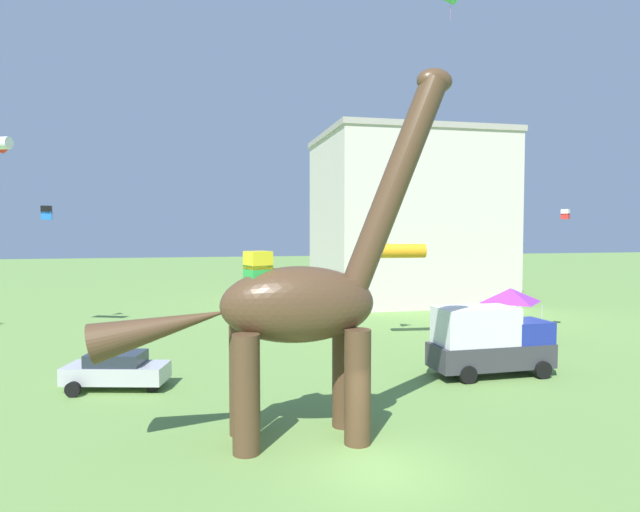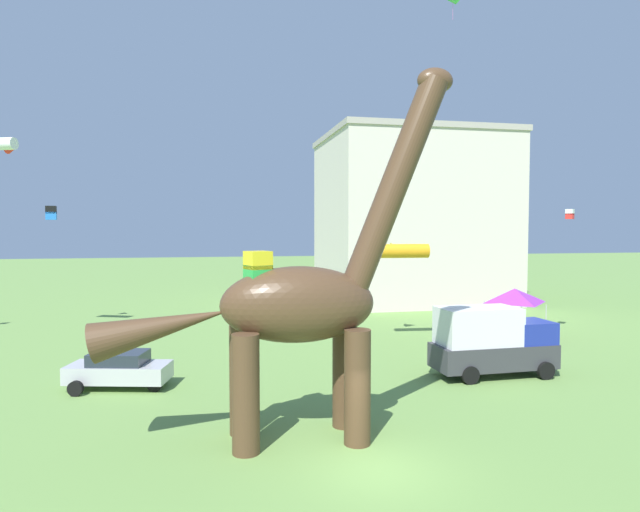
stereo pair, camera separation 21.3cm
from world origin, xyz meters
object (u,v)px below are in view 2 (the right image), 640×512
object	(u,v)px
parked_box_truck	(491,341)
kite_far_right	(402,251)
kite_apex	(570,214)
kite_high_right	(258,267)
kite_far_left	(51,213)
dinosaur_sculpture	(296,304)
festival_canopy_tent	(515,296)
parked_sedan_left	(119,369)

from	to	relation	value
parked_box_truck	kite_far_right	world-z (taller)	kite_far_right
kite_apex	kite_high_right	bearing A→B (deg)	-148.35
parked_box_truck	kite_far_left	distance (m)	25.44
kite_far_right	kite_far_left	xyz separation A→B (m)	(-20.35, 3.61, 2.24)
kite_far_right	parked_box_truck	bearing A→B (deg)	-80.91
dinosaur_sculpture	festival_canopy_tent	distance (m)	21.80
festival_canopy_tent	kite_high_right	distance (m)	22.82
parked_sedan_left	festival_canopy_tent	world-z (taller)	festival_canopy_tent
kite_high_right	parked_box_truck	bearing A→B (deg)	26.62
parked_sedan_left	kite_far_right	xyz separation A→B (m)	(15.20, 6.73, 4.67)
kite_far_right	festival_canopy_tent	bearing A→B (deg)	2.43
parked_sedan_left	kite_far_right	size ratio (longest dim) A/B	1.48
kite_far_left	dinosaur_sculpture	bearing A→B (deg)	-56.41
dinosaur_sculpture	kite_apex	bearing A→B (deg)	34.86
festival_canopy_tent	kite_apex	xyz separation A→B (m)	(2.53, -1.79, 5.14)
festival_canopy_tent	dinosaur_sculpture	bearing A→B (deg)	-138.97
kite_high_right	kite_far_left	bearing A→B (deg)	120.83
parked_box_truck	kite_high_right	world-z (taller)	kite_high_right
kite_far_right	kite_apex	xyz separation A→B (m)	(10.22, -1.46, 2.20)
dinosaur_sculpture	festival_canopy_tent	world-z (taller)	dinosaur_sculpture
dinosaur_sculpture	parked_sedan_left	bearing A→B (deg)	133.51
kite_high_right	kite_far_left	xyz separation A→B (m)	(-10.44, 17.49, 2.14)
dinosaur_sculpture	kite_apex	distance (m)	22.90
kite_far_right	kite_far_left	world-z (taller)	kite_far_left
parked_sedan_left	festival_canopy_tent	bearing A→B (deg)	30.69
festival_canopy_tent	kite_far_right	bearing A→B (deg)	-177.57
parked_box_truck	kite_high_right	distance (m)	13.17
kite_high_right	kite_far_right	bearing A→B (deg)	54.45
parked_box_truck	kite_far_left	size ratio (longest dim) A/B	6.98
dinosaur_sculpture	parked_sedan_left	xyz separation A→B (m)	(-6.50, 7.21, -3.57)
kite_apex	festival_canopy_tent	bearing A→B (deg)	144.77
parked_box_truck	parked_sedan_left	bearing A→B (deg)	173.28
parked_box_truck	festival_canopy_tent	world-z (taller)	parked_box_truck
kite_far_left	parked_box_truck	bearing A→B (deg)	-28.68
parked_sedan_left	festival_canopy_tent	distance (m)	24.02
parked_sedan_left	festival_canopy_tent	xyz separation A→B (m)	(22.89, 7.05, 1.74)
dinosaur_sculpture	kite_far_right	bearing A→B (deg)	59.49
kite_high_right	festival_canopy_tent	bearing A→B (deg)	38.89
festival_canopy_tent	kite_apex	size ratio (longest dim) A/B	5.23
dinosaur_sculpture	parked_box_truck	bearing A→B (deg)	31.06
dinosaur_sculpture	parked_sedan_left	distance (m)	10.34
festival_canopy_tent	kite_far_right	xyz separation A→B (m)	(-7.69, -0.33, 2.93)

